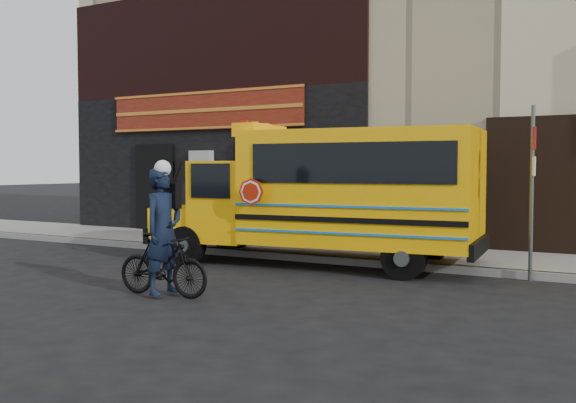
# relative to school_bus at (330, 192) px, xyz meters

# --- Properties ---
(ground) EXTENTS (120.00, 120.00, 0.00)m
(ground) POSITION_rel_school_bus_xyz_m (-0.48, -2.24, -1.51)
(ground) COLOR black
(ground) RESTS_ON ground
(curb) EXTENTS (40.00, 0.20, 0.15)m
(curb) POSITION_rel_school_bus_xyz_m (-0.48, 0.36, -1.43)
(curb) COLOR gray
(curb) RESTS_ON ground
(sidewalk) EXTENTS (40.00, 3.00, 0.15)m
(sidewalk) POSITION_rel_school_bus_xyz_m (-0.48, 1.86, -1.43)
(sidewalk) COLOR gray
(sidewalk) RESTS_ON ground
(building) EXTENTS (20.00, 10.70, 12.00)m
(building) POSITION_rel_school_bus_xyz_m (-0.52, 8.22, 4.62)
(building) COLOR beige
(building) RESTS_ON sidewalk
(school_bus) EXTENTS (7.05, 2.77, 2.92)m
(school_bus) POSITION_rel_school_bus_xyz_m (0.00, 0.00, 0.00)
(school_bus) COLOR black
(school_bus) RESTS_ON ground
(sign_pole) EXTENTS (0.12, 0.26, 3.11)m
(sign_pole) POSITION_rel_school_bus_xyz_m (3.86, 0.15, 0.21)
(sign_pole) COLOR #49514D
(sign_pole) RESTS_ON ground
(bicycle) EXTENTS (1.66, 0.57, 0.98)m
(bicycle) POSITION_rel_school_bus_xyz_m (-0.98, -4.04, -1.02)
(bicycle) COLOR black
(bicycle) RESTS_ON ground
(cyclist) EXTENTS (0.53, 0.75, 1.97)m
(cyclist) POSITION_rel_school_bus_xyz_m (-0.95, -4.05, -0.52)
(cyclist) COLOR black
(cyclist) RESTS_ON ground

